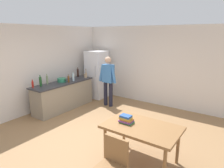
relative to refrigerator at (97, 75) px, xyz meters
The scene contains 17 objects.
ground_plane 3.19m from the refrigerator, 51.63° to the right, with size 14.00×14.00×0.00m, color #936D47.
wall_back 2.04m from the refrigerator, 17.53° to the left, with size 6.40×0.12×2.70m, color silver.
wall_left 2.35m from the refrigerator, 107.65° to the right, with size 0.12×5.60×2.70m, color silver.
kitchen_counter 1.66m from the refrigerator, 93.58° to the right, with size 0.64×2.20×0.90m.
refrigerator is the anchor object (origin of this frame).
person 1.10m from the refrigerator, 30.23° to the right, with size 0.70×0.22×1.70m.
dining_table 4.27m from the refrigerator, 39.29° to the right, with size 1.40×0.90×0.75m.
chair 4.95m from the refrigerator, 48.03° to the right, with size 0.42×0.42×0.91m.
cooking_pot 1.59m from the refrigerator, 96.46° to the right, with size 0.40×0.28×0.12m.
utensil_jar 0.65m from the refrigerator, 87.94° to the right, with size 0.11×0.11×0.32m.
bottle_beer_brown 1.52m from the refrigerator, 87.44° to the right, with size 0.06×0.06×0.26m.
bottle_wine_dark 0.78m from the refrigerator, 114.65° to the right, with size 0.08×0.08×0.34m.
bottle_sauce_red 2.57m from the refrigerator, 97.16° to the right, with size 0.06×0.06×0.24m.
bottle_vinegar_tall 2.07m from the refrigerator, 98.63° to the right, with size 0.06×0.06×0.32m.
bottle_wine_green 2.34m from the refrigerator, 96.43° to the right, with size 0.08×0.08×0.34m.
bottle_water_clear 1.28m from the refrigerator, 88.10° to the right, with size 0.07×0.07×0.30m.
book_stack 4.05m from the refrigerator, 42.58° to the right, with size 0.27×0.20×0.15m.
Camera 1 is at (2.90, -3.41, 2.43)m, focal length 31.78 mm.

